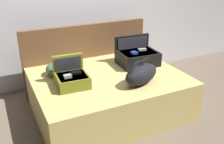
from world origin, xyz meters
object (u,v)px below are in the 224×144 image
hard_case_medium (72,78)px  duffel_bag (141,74)px  hard_case_large (137,56)px  pillow_near_headboard (61,67)px  bed (108,94)px

hard_case_medium → duffel_bag: bearing=-19.6°
hard_case_large → pillow_near_headboard: hard_case_large is taller
hard_case_large → pillow_near_headboard: bearing=175.8°
duffel_bag → hard_case_large: bearing=63.2°
bed → hard_case_large: hard_case_large is taller
hard_case_medium → duffel_bag: hard_case_medium is taller
bed → hard_case_medium: bearing=-173.9°
bed → hard_case_large: 0.73m
bed → pillow_near_headboard: (-0.55, 0.34, 0.37)m
bed → pillow_near_headboard: 0.75m
hard_case_large → pillow_near_headboard: (-1.13, 0.15, -0.03)m
bed → hard_case_medium: hard_case_medium is taller
hard_case_large → duffel_bag: bearing=-113.6°
hard_case_large → hard_case_medium: bearing=-164.0°
hard_case_medium → bed: bearing=9.7°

